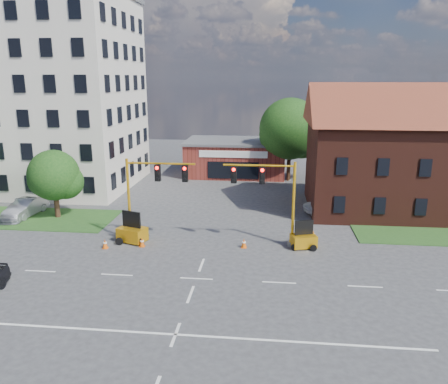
% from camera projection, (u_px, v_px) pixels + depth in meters
% --- Properties ---
extents(ground, '(120.00, 120.00, 0.00)m').
position_uv_depth(ground, '(196.00, 279.00, 26.53)').
color(ground, '#3D3D40').
rests_on(ground, ground).
extents(grass_verge_ne, '(14.00, 4.00, 0.08)m').
position_uv_depth(grass_verge_ne, '(448.00, 237.00, 33.34)').
color(grass_verge_ne, '#24501E').
rests_on(grass_verge_ne, ground).
extents(lane_markings, '(60.00, 36.00, 0.01)m').
position_uv_depth(lane_markings, '(187.00, 303.00, 23.65)').
color(lane_markings, white).
rests_on(lane_markings, ground).
extents(office_block, '(18.40, 15.40, 20.60)m').
position_uv_depth(office_block, '(46.00, 92.00, 47.02)').
color(office_block, beige).
rests_on(office_block, ground).
extents(brick_shop, '(12.40, 8.40, 4.30)m').
position_uv_depth(brick_shop, '(236.00, 157.00, 54.82)').
color(brick_shop, maroon).
rests_on(brick_shop, ground).
extents(townhouse_row, '(21.00, 11.00, 11.50)m').
position_uv_depth(townhouse_row, '(426.00, 147.00, 38.57)').
color(townhouse_row, '#471D15').
rests_on(townhouse_row, ground).
extents(tree_large, '(7.46, 7.10, 9.66)m').
position_uv_depth(tree_large, '(293.00, 131.00, 50.38)').
color(tree_large, '#331D12').
rests_on(tree_large, ground).
extents(tree_nw_front, '(4.54, 4.33, 5.96)m').
position_uv_depth(tree_nw_front, '(57.00, 177.00, 37.19)').
color(tree_nw_front, '#331D12').
rests_on(tree_nw_front, ground).
extents(signal_mast_west, '(5.30, 0.60, 6.20)m').
position_uv_depth(signal_mast_west, '(150.00, 190.00, 31.75)').
color(signal_mast_west, gray).
rests_on(signal_mast_west, ground).
extents(signal_mast_east, '(5.30, 0.60, 6.20)m').
position_uv_depth(signal_mast_east, '(270.00, 193.00, 30.86)').
color(signal_mast_east, gray).
rests_on(signal_mast_east, ground).
extents(trailer_west, '(2.32, 1.92, 2.27)m').
position_uv_depth(trailer_west, '(132.00, 233.00, 32.30)').
color(trailer_west, orange).
rests_on(trailer_west, ground).
extents(trailer_east, '(1.99, 1.61, 1.96)m').
position_uv_depth(trailer_east, '(303.00, 240.00, 31.22)').
color(trailer_east, orange).
rests_on(trailer_east, ground).
extents(cone_a, '(0.40, 0.40, 0.70)m').
position_uv_depth(cone_a, '(105.00, 244.00, 31.16)').
color(cone_a, '#E95B0C').
rests_on(cone_a, ground).
extents(cone_b, '(0.40, 0.40, 0.70)m').
position_uv_depth(cone_b, '(142.00, 242.00, 31.49)').
color(cone_b, '#E95B0C').
rests_on(cone_b, ground).
extents(cone_c, '(0.40, 0.40, 0.70)m').
position_uv_depth(cone_c, '(244.00, 243.00, 31.28)').
color(cone_c, '#E95B0C').
rests_on(cone_c, ground).
extents(cone_d, '(0.40, 0.40, 0.70)m').
position_uv_depth(cone_d, '(313.00, 235.00, 32.89)').
color(cone_d, '#E95B0C').
rests_on(cone_d, ground).
extents(pickup_white, '(5.27, 3.88, 1.33)m').
position_uv_depth(pickup_white, '(331.00, 207.00, 38.97)').
color(pickup_white, white).
rests_on(pickup_white, ground).
extents(sedan_silver_front, '(2.03, 4.82, 1.55)m').
position_uv_depth(sedan_silver_front, '(26.00, 208.00, 38.27)').
color(sedan_silver_front, '#939499').
rests_on(sedan_silver_front, ground).
extents(sedan_silver_rear, '(2.61, 4.65, 1.27)m').
position_uv_depth(sedan_silver_rear, '(16.00, 211.00, 37.75)').
color(sedan_silver_rear, '#939499').
rests_on(sedan_silver_rear, ground).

